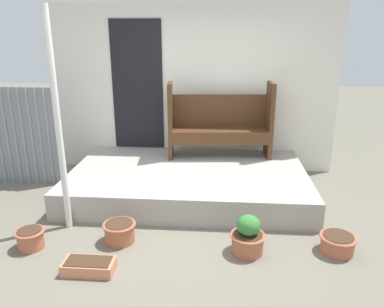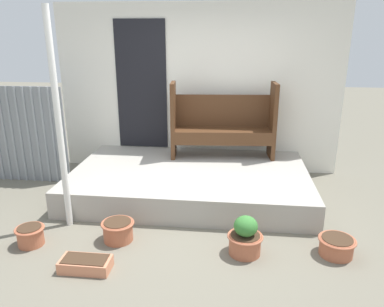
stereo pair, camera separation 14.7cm
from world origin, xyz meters
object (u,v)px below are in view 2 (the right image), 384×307
object	(u,v)px
bench	(223,121)
flower_pot_middle	(118,230)
flower_pot_far_right	(336,246)
flower_pot_right	(245,238)
planter_box_rect	(86,264)
flower_pot_left	(30,235)
support_post	(59,124)

from	to	relation	value
bench	flower_pot_middle	world-z (taller)	bench
flower_pot_far_right	flower_pot_right	bearing A→B (deg)	-175.10
bench	flower_pot_far_right	xyz separation A→B (m)	(1.25, -2.02, -0.79)
flower_pot_middle	planter_box_rect	xyz separation A→B (m)	(-0.15, -0.56, -0.06)
flower_pot_middle	flower_pot_far_right	xyz separation A→B (m)	(2.30, -0.03, -0.02)
planter_box_rect	flower_pot_middle	bearing A→B (deg)	74.90
bench	flower_pot_left	size ratio (longest dim) A/B	5.07
flower_pot_right	flower_pot_far_right	size ratio (longest dim) A/B	1.11
flower_pot_right	planter_box_rect	distance (m)	1.59
support_post	flower_pot_middle	distance (m)	1.32
support_post	flower_pot_far_right	world-z (taller)	support_post
support_post	planter_box_rect	xyz separation A→B (m)	(0.53, -0.84, -1.16)
support_post	flower_pot_left	xyz separation A→B (m)	(-0.22, -0.48, -1.11)
support_post	planter_box_rect	distance (m)	1.53
support_post	flower_pot_left	size ratio (longest dim) A/B	7.90
flower_pot_middle	planter_box_rect	world-z (taller)	flower_pot_middle
support_post	flower_pot_far_right	distance (m)	3.19
flower_pot_left	flower_pot_far_right	distance (m)	3.20
support_post	bench	world-z (taller)	support_post
planter_box_rect	flower_pot_far_right	bearing A→B (deg)	12.28
bench	flower_pot_far_right	size ratio (longest dim) A/B	4.15
support_post	flower_pot_far_right	xyz separation A→B (m)	(2.98, -0.31, -1.12)
flower_pot_right	planter_box_rect	bearing A→B (deg)	-163.39
flower_pot_middle	planter_box_rect	bearing A→B (deg)	-105.10
bench	flower_pot_left	xyz separation A→B (m)	(-1.95, -2.19, -0.78)
flower_pot_middle	planter_box_rect	size ratio (longest dim) A/B	0.75
flower_pot_left	planter_box_rect	bearing A→B (deg)	-25.80
flower_pot_middle	flower_pot_far_right	world-z (taller)	flower_pot_middle
flower_pot_far_right	flower_pot_middle	bearing A→B (deg)	179.37
support_post	flower_pot_left	bearing A→B (deg)	-114.96
support_post	flower_pot_left	distance (m)	1.22
flower_pot_middle	planter_box_rect	distance (m)	0.58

